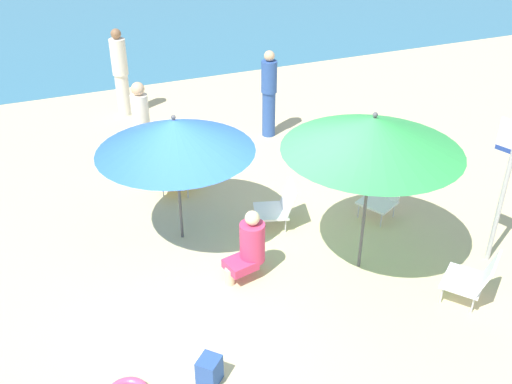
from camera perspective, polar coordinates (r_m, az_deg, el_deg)
ground_plane at (r=7.62m, az=-2.08°, el=-7.06°), size 40.00×40.00×0.00m
sea_water at (r=21.29m, az=-17.27°, el=16.59°), size 40.00×16.00×0.01m
umbrella_blue at (r=7.42m, az=-7.93°, el=5.49°), size 2.04×2.04×1.82m
umbrella_green at (r=6.75m, az=11.35°, el=5.57°), size 2.10×2.10×2.13m
beach_chair_a at (r=9.21m, az=-7.53°, el=2.26°), size 0.71×0.75×0.61m
beach_chair_b at (r=8.20m, az=2.26°, el=-1.27°), size 0.67×0.63×0.65m
beach_chair_c at (r=8.62m, az=12.16°, el=-0.23°), size 0.68×0.66×0.65m
beach_chair_d at (r=7.31m, az=20.53°, el=-7.83°), size 0.75×0.75×0.65m
person_a at (r=10.72m, az=1.27°, el=9.56°), size 0.29×0.29×1.61m
person_b at (r=9.17m, az=-11.00°, el=5.63°), size 0.26×0.26×1.69m
person_c at (r=7.18m, az=-0.67°, el=-5.27°), size 0.55×0.39×0.93m
person_d at (r=11.94m, az=-13.07°, el=11.29°), size 0.31×0.31×1.73m
warning_sign at (r=7.64m, az=23.39°, el=1.80°), size 0.17×0.44×1.99m
beach_bag at (r=6.11m, az=-4.57°, el=-16.96°), size 0.31×0.31×0.30m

